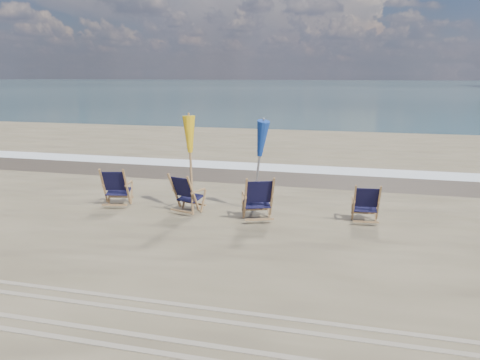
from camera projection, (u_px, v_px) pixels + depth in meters
The scene contains 10 objects.
ocean at pixel (353, 86), 129.85m from camera, with size 400.00×400.00×0.00m, color #314F52.
surf_foam at pixel (282, 168), 16.82m from camera, with size 200.00×1.40×0.01m, color silver.
wet_sand_strip at pixel (275, 177), 15.40m from camera, with size 200.00×2.60×0.00m, color #42362A.
tire_tracks at pixel (148, 323), 6.34m from camera, with size 80.00×1.30×0.01m, color gray, non-canonical shape.
beach_chair_0 at pixel (127, 188), 11.71m from camera, with size 0.67×0.75×1.04m, color black, non-canonical shape.
beach_chair_1 at pixel (193, 195), 11.05m from camera, with size 0.65×0.73×1.01m, color black, non-canonical shape.
beach_chair_2 at pixel (272, 199), 10.58m from camera, with size 0.69×0.78×1.09m, color black, non-canonical shape.
beach_chair_3 at pixel (379, 205), 10.37m from camera, with size 0.61×0.68×0.95m, color black, non-canonical shape.
umbrella_yellow at pixel (190, 140), 10.88m from camera, with size 0.30×0.30×2.34m.
umbrella_blue at pixel (258, 142), 11.03m from camera, with size 0.30×0.30×2.28m.
Camera 1 is at (2.64, -8.06, 3.31)m, focal length 35.00 mm.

